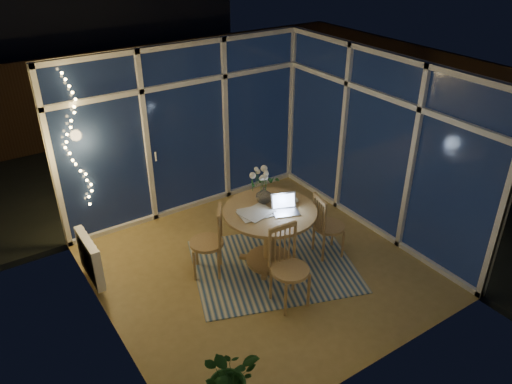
# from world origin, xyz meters

# --- Properties ---
(floor) EXTENTS (4.00, 4.00, 0.00)m
(floor) POSITION_xyz_m (0.00, 0.00, 0.00)
(floor) COLOR olive
(floor) RESTS_ON ground
(ceiling) EXTENTS (4.00, 4.00, 0.00)m
(ceiling) POSITION_xyz_m (0.00, 0.00, 2.60)
(ceiling) COLOR silver
(ceiling) RESTS_ON wall_back
(wall_back) EXTENTS (4.00, 0.04, 2.60)m
(wall_back) POSITION_xyz_m (0.00, 2.00, 1.30)
(wall_back) COLOR silver
(wall_back) RESTS_ON floor
(wall_front) EXTENTS (4.00, 0.04, 2.60)m
(wall_front) POSITION_xyz_m (0.00, -2.00, 1.30)
(wall_front) COLOR silver
(wall_front) RESTS_ON floor
(wall_left) EXTENTS (0.04, 4.00, 2.60)m
(wall_left) POSITION_xyz_m (-2.00, 0.00, 1.30)
(wall_left) COLOR silver
(wall_left) RESTS_ON floor
(wall_right) EXTENTS (0.04, 4.00, 2.60)m
(wall_right) POSITION_xyz_m (2.00, 0.00, 1.30)
(wall_right) COLOR silver
(wall_right) RESTS_ON floor
(window_wall_back) EXTENTS (4.00, 0.10, 2.60)m
(window_wall_back) POSITION_xyz_m (0.00, 1.96, 1.30)
(window_wall_back) COLOR white
(window_wall_back) RESTS_ON floor
(window_wall_right) EXTENTS (0.10, 4.00, 2.60)m
(window_wall_right) POSITION_xyz_m (1.96, 0.00, 1.30)
(window_wall_right) COLOR white
(window_wall_right) RESTS_ON floor
(radiator) EXTENTS (0.10, 0.70, 0.58)m
(radiator) POSITION_xyz_m (-1.94, 0.90, 0.40)
(radiator) COLOR white
(radiator) RESTS_ON wall_left
(fairy_lights) EXTENTS (0.24, 0.10, 1.85)m
(fairy_lights) POSITION_xyz_m (-1.65, 1.88, 1.52)
(fairy_lights) COLOR #F4C161
(fairy_lights) RESTS_ON window_wall_back
(garden_patio) EXTENTS (12.00, 6.00, 0.10)m
(garden_patio) POSITION_xyz_m (0.50, 5.00, -0.06)
(garden_patio) COLOR black
(garden_patio) RESTS_ON ground
(garden_fence) EXTENTS (11.00, 0.08, 1.80)m
(garden_fence) POSITION_xyz_m (0.00, 5.50, 0.90)
(garden_fence) COLOR #3D2716
(garden_fence) RESTS_ON ground
(neighbour_roof) EXTENTS (7.00, 3.00, 2.20)m
(neighbour_roof) POSITION_xyz_m (0.30, 8.50, 2.20)
(neighbour_roof) COLOR #353840
(neighbour_roof) RESTS_ON ground
(garden_shrubs) EXTENTS (0.90, 0.90, 0.90)m
(garden_shrubs) POSITION_xyz_m (-0.80, 3.40, 0.45)
(garden_shrubs) COLOR black
(garden_shrubs) RESTS_ON ground
(rug) EXTENTS (2.53, 2.28, 0.01)m
(rug) POSITION_xyz_m (0.17, -0.06, 0.01)
(rug) COLOR beige
(rug) RESTS_ON floor
(dining_table) EXTENTS (1.54, 1.54, 0.82)m
(dining_table) POSITION_xyz_m (0.17, 0.04, 0.41)
(dining_table) COLOR #A07248
(dining_table) RESTS_ON floor
(chair_left) EXTENTS (0.63, 0.63, 0.99)m
(chair_left) POSITION_xyz_m (-0.62, 0.30, 0.49)
(chair_left) COLOR #A07248
(chair_left) RESTS_ON floor
(chair_right) EXTENTS (0.52, 0.52, 0.94)m
(chair_right) POSITION_xyz_m (0.96, -0.25, 0.47)
(chair_right) COLOR #A07248
(chair_right) RESTS_ON floor
(chair_front) EXTENTS (0.51, 0.51, 1.03)m
(chair_front) POSITION_xyz_m (-0.09, -0.76, 0.51)
(chair_front) COLOR #A07248
(chair_front) RESTS_ON floor
(laptop) EXTENTS (0.40, 0.37, 0.24)m
(laptop) POSITION_xyz_m (0.30, -0.13, 0.94)
(laptop) COLOR silver
(laptop) RESTS_ON dining_table
(flower_vase) EXTENTS (0.26, 0.26, 0.21)m
(flower_vase) POSITION_xyz_m (0.22, 0.24, 0.93)
(flower_vase) COLOR silver
(flower_vase) RESTS_ON dining_table
(bowl) EXTENTS (0.19, 0.19, 0.04)m
(bowl) POSITION_xyz_m (0.53, 0.04, 0.84)
(bowl) COLOR white
(bowl) RESTS_ON dining_table
(newspapers) EXTENTS (0.41, 0.31, 0.02)m
(newspapers) POSITION_xyz_m (-0.03, 0.07, 0.83)
(newspapers) COLOR silver
(newspapers) RESTS_ON dining_table
(phone) EXTENTS (0.12, 0.11, 0.01)m
(phone) POSITION_xyz_m (0.25, -0.17, 0.83)
(phone) COLOR black
(phone) RESTS_ON dining_table
(potted_plant) EXTENTS (0.56, 0.49, 0.76)m
(potted_plant) POSITION_xyz_m (-1.46, -1.65, 0.38)
(potted_plant) COLOR #1B4C1F
(potted_plant) RESTS_ON floor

